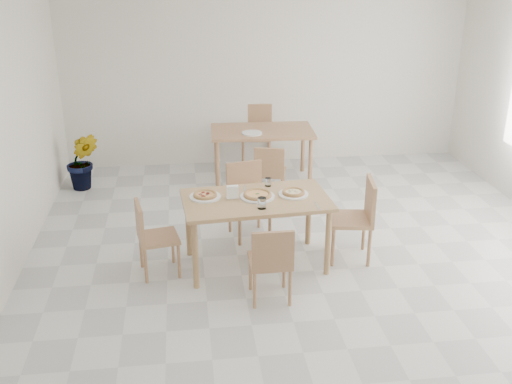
{
  "coord_description": "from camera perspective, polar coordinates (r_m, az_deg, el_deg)",
  "views": [
    {
      "loc": [
        -1.27,
        -5.3,
        3.1
      ],
      "look_at": [
        -0.57,
        0.22,
        0.82
      ],
      "focal_mm": 42.0,
      "sensor_mm": 36.0,
      "label": 1
    }
  ],
  "objects": [
    {
      "name": "second_table",
      "position": [
        8.38,
        0.58,
        5.36
      ],
      "size": [
        1.45,
        0.87,
        0.75
      ],
      "rotation": [
        0.0,
        0.0,
        -0.04
      ],
      "color": "tan",
      "rests_on": "ground"
    },
    {
      "name": "chair_back_s",
      "position": [
        7.68,
        1.32,
        2.1
      ],
      "size": [
        0.47,
        0.47,
        0.78
      ],
      "rotation": [
        0.0,
        0.0,
        2.9
      ],
      "color": "tan",
      "rests_on": "ground"
    },
    {
      "name": "fork_a",
      "position": [
        5.89,
        5.88,
        -1.34
      ],
      "size": [
        0.03,
        0.2,
        0.01
      ],
      "primitive_type": "cube",
      "rotation": [
        0.0,
        0.0,
        0.06
      ],
      "color": "silver",
      "rests_on": "main_table"
    },
    {
      "name": "fork_b",
      "position": [
        6.28,
        -1.09,
        0.33
      ],
      "size": [
        0.02,
        0.17,
        0.01
      ],
      "primitive_type": "cube",
      "rotation": [
        0.0,
        0.0,
        -0.06
      ],
      "color": "silver",
      "rests_on": "main_table"
    },
    {
      "name": "potted_plant",
      "position": [
        8.49,
        -16.18,
        2.84
      ],
      "size": [
        0.46,
        0.38,
        0.8
      ],
      "primitive_type": "imported",
      "rotation": [
        0.0,
        0.0,
        0.05
      ],
      "color": "#206D23",
      "rests_on": "ground"
    },
    {
      "name": "main_table",
      "position": [
        6.07,
        0.0,
        -1.35
      ],
      "size": [
        1.53,
        0.94,
        0.75
      ],
      "rotation": [
        0.0,
        0.0,
        0.07
      ],
      "color": "tan",
      "rests_on": "ground"
    },
    {
      "name": "plate_margherita",
      "position": [
        6.06,
        0.14,
        -0.44
      ],
      "size": [
        0.35,
        0.35,
        0.02
      ],
      "primitive_type": "cylinder",
      "color": "white",
      "rests_on": "main_table"
    },
    {
      "name": "chair_south",
      "position": [
        5.52,
        1.46,
        -6.42
      ],
      "size": [
        0.39,
        0.39,
        0.78
      ],
      "rotation": [
        0.0,
        0.0,
        3.14
      ],
      "color": "tan",
      "rests_on": "ground"
    },
    {
      "name": "pizza_mushroom",
      "position": [
        6.12,
        3.59,
        -0.01
      ],
      "size": [
        0.3,
        0.3,
        0.03
      ],
      "rotation": [
        0.0,
        0.0,
        0.38
      ],
      "color": "tan",
      "rests_on": "plate_mushroom"
    },
    {
      "name": "tumbler_b",
      "position": [
        6.34,
        1.15,
        0.96
      ],
      "size": [
        0.07,
        0.07,
        0.09
      ],
      "primitive_type": "cylinder",
      "color": "white",
      "rests_on": "main_table"
    },
    {
      "name": "napkin_holder",
      "position": [
        6.01,
        -2.25,
        -0.06
      ],
      "size": [
        0.13,
        0.07,
        0.14
      ],
      "rotation": [
        0.0,
        0.0,
        0.09
      ],
      "color": "silver",
      "rests_on": "main_table"
    },
    {
      "name": "tumbler_a",
      "position": [
        5.79,
        0.56,
        -1.07
      ],
      "size": [
        0.08,
        0.08,
        0.11
      ],
      "primitive_type": "cylinder",
      "color": "white",
      "rests_on": "main_table"
    },
    {
      "name": "chair_back_n",
      "position": [
        9.12,
        0.07,
        5.88
      ],
      "size": [
        0.52,
        0.52,
        0.91
      ],
      "rotation": [
        0.0,
        0.0,
        -0.18
      ],
      "color": "tan",
      "rests_on": "ground"
    },
    {
      "name": "chair_north",
      "position": [
        6.82,
        -0.85,
        -0.2
      ],
      "size": [
        0.5,
        0.5,
        0.85
      ],
      "rotation": [
        0.0,
        0.0,
        0.22
      ],
      "color": "tan",
      "rests_on": "ground"
    },
    {
      "name": "chair_east",
      "position": [
        6.35,
        9.73,
        -2.07
      ],
      "size": [
        0.5,
        0.5,
        0.89
      ],
      "rotation": [
        0.0,
        0.0,
        -1.71
      ],
      "color": "tan",
      "rests_on": "ground"
    },
    {
      "name": "plate_empty",
      "position": [
        8.17,
        -0.38,
        5.63
      ],
      "size": [
        0.28,
        0.28,
        0.02
      ],
      "primitive_type": "cylinder",
      "color": "white",
      "rests_on": "second_table"
    },
    {
      "name": "pizza_margherita",
      "position": [
        6.05,
        0.14,
        -0.24
      ],
      "size": [
        0.34,
        0.34,
        0.03
      ],
      "rotation": [
        0.0,
        0.0,
        -0.22
      ],
      "color": "tan",
      "rests_on": "plate_margherita"
    },
    {
      "name": "pizza_pepperoni",
      "position": [
        6.07,
        -4.88,
        -0.25
      ],
      "size": [
        0.25,
        0.25,
        0.03
      ],
      "rotation": [
        0.0,
        0.0,
        -0.05
      ],
      "color": "tan",
      "rests_on": "plate_pepperoni"
    },
    {
      "name": "plate_mushroom",
      "position": [
        6.13,
        3.59,
        -0.21
      ],
      "size": [
        0.31,
        0.31,
        0.02
      ],
      "primitive_type": "cylinder",
      "color": "white",
      "rests_on": "main_table"
    },
    {
      "name": "plate_pepperoni",
      "position": [
        6.08,
        -4.87,
        -0.45
      ],
      "size": [
        0.32,
        0.32,
        0.02
      ],
      "primitive_type": "cylinder",
      "color": "white",
      "rests_on": "main_table"
    },
    {
      "name": "chair_west",
      "position": [
        6.07,
        -9.99,
        -3.92
      ],
      "size": [
        0.45,
        0.45,
        0.78
      ],
      "rotation": [
        0.0,
        0.0,
        1.76
      ],
      "color": "tan",
      "rests_on": "ground"
    }
  ]
}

